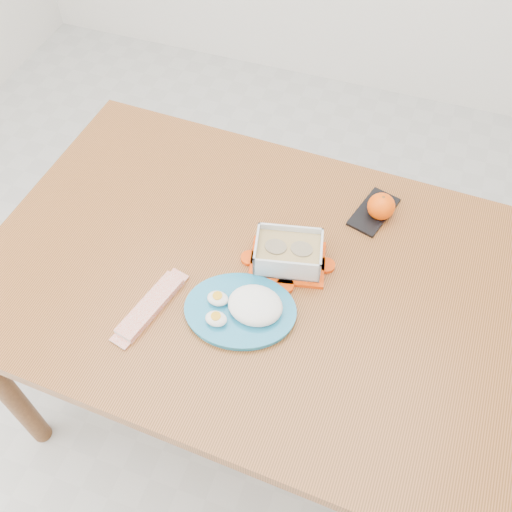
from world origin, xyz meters
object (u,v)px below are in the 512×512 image
(food_container, at_px, (288,254))
(dining_table, at_px, (256,290))
(orange_fruit, at_px, (381,206))
(rice_plate, at_px, (245,308))
(smartphone, at_px, (374,212))

(food_container, bearing_deg, dining_table, -156.62)
(orange_fruit, height_order, rice_plate, orange_fruit)
(dining_table, relative_size, rice_plate, 4.53)
(orange_fruit, relative_size, smartphone, 0.46)
(food_container, distance_m, orange_fruit, 0.29)
(food_container, height_order, rice_plate, food_container)
(orange_fruit, bearing_deg, smartphone, 164.87)
(food_container, distance_m, rice_plate, 0.18)
(rice_plate, height_order, smartphone, rice_plate)
(food_container, xyz_separation_m, orange_fruit, (0.18, 0.23, -0.00))
(dining_table, relative_size, orange_fruit, 19.25)
(dining_table, height_order, smartphone, smartphone)
(orange_fruit, relative_size, rice_plate, 0.24)
(food_container, relative_size, orange_fruit, 2.90)
(dining_table, xyz_separation_m, rice_plate, (0.02, -0.12, 0.11))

